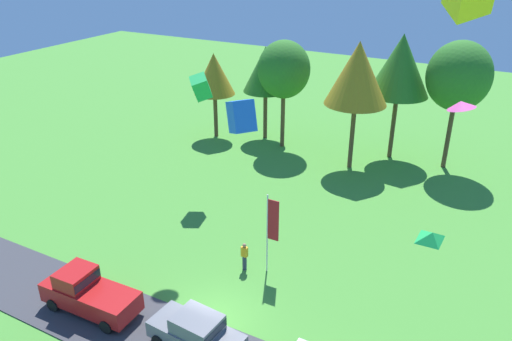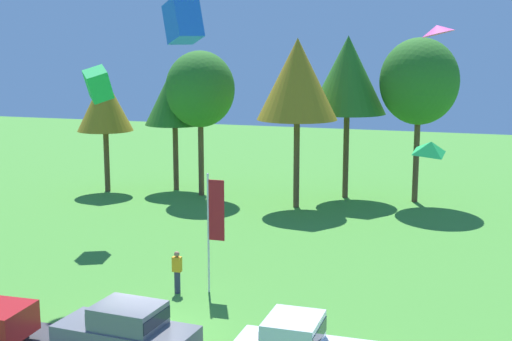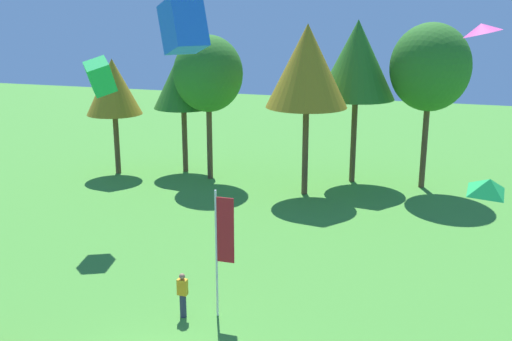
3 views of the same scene
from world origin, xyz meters
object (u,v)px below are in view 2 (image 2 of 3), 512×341
(kite_box_topmost, at_px, (183,21))
(car_sedan_near_entrance, at_px, (127,331))
(tree_far_left, at_px, (105,104))
(tree_center_back, at_px, (348,75))
(kite_delta_trailing_tail, at_px, (438,29))
(flag_banner, at_px, (214,218))
(kite_diamond_high_right, at_px, (431,148))
(tree_far_right, at_px, (174,95))
(tree_lone_near, at_px, (297,80))
(person_on_lawn, at_px, (177,272))
(kite_box_over_trees, at_px, (98,84))
(tree_left_of_center, at_px, (419,82))
(tree_right_of_center, at_px, (200,90))

(kite_box_topmost, bearing_deg, car_sedan_near_entrance, -109.36)
(tree_far_left, bearing_deg, kite_box_topmost, -54.58)
(tree_center_back, distance_m, kite_delta_trailing_tail, 18.13)
(flag_banner, bearing_deg, car_sedan_near_entrance, -92.76)
(kite_diamond_high_right, xyz_separation_m, kite_box_topmost, (-7.73, -0.94, 3.83))
(tree_center_back, bearing_deg, tree_far_right, -174.85)
(flag_banner, height_order, kite_box_topmost, kite_box_topmost)
(tree_lone_near, distance_m, kite_diamond_high_right, 20.70)
(person_on_lawn, xyz_separation_m, kite_box_topmost, (2.00, -3.60, 9.60))
(kite_diamond_high_right, bearing_deg, kite_box_over_trees, 149.94)
(kite_box_topmost, xyz_separation_m, kite_box_over_trees, (-9.38, 10.84, -2.75))
(person_on_lawn, relative_size, tree_lone_near, 0.17)
(tree_far_left, relative_size, tree_center_back, 0.75)
(tree_lone_near, relative_size, kite_box_over_trees, 6.72)
(tree_far_left, bearing_deg, kite_delta_trailing_tail, -32.49)
(tree_far_left, height_order, kite_box_over_trees, kite_box_over_trees)
(car_sedan_near_entrance, distance_m, tree_far_left, 27.04)
(tree_left_of_center, bearing_deg, tree_far_left, -171.69)
(tree_far_right, xyz_separation_m, kite_delta_trailing_tail, (17.69, -15.77, 3.91))
(car_sedan_near_entrance, relative_size, tree_left_of_center, 0.45)
(tree_far_right, bearing_deg, tree_left_of_center, 3.82)
(tree_right_of_center, xyz_separation_m, tree_center_back, (9.04, 2.16, 0.93))
(flag_banner, relative_size, kite_diamond_high_right, 4.63)
(tree_left_of_center, distance_m, kite_delta_trailing_tail, 17.17)
(tree_lone_near, bearing_deg, flag_banner, -87.63)
(tree_far_left, distance_m, kite_delta_trailing_tail, 26.29)
(tree_right_of_center, height_order, flag_banner, tree_right_of_center)
(person_on_lawn, relative_size, tree_left_of_center, 0.17)
(tree_center_back, xyz_separation_m, flag_banner, (-1.68, -19.10, -4.73))
(tree_left_of_center, bearing_deg, kite_delta_trailing_tail, -83.28)
(kite_box_topmost, distance_m, kite_box_over_trees, 14.60)
(tree_left_of_center, bearing_deg, kite_diamond_high_right, -84.15)
(car_sedan_near_entrance, bearing_deg, flag_banner, 87.24)
(person_on_lawn, xyz_separation_m, kite_delta_trailing_tail, (9.43, 2.77, 9.40))
(person_on_lawn, height_order, tree_right_of_center, tree_right_of_center)
(tree_left_of_center, relative_size, flag_banner, 2.10)
(car_sedan_near_entrance, xyz_separation_m, tree_center_back, (2.00, 25.80, 6.74))
(tree_far_right, xyz_separation_m, tree_right_of_center, (2.29, -1.14, 0.49))
(tree_center_back, height_order, kite_box_topmost, kite_box_topmost)
(tree_center_back, bearing_deg, tree_right_of_center, -166.55)
(tree_far_left, distance_m, tree_lone_near, 13.33)
(kite_delta_trailing_tail, bearing_deg, kite_diamond_high_right, -86.86)
(flag_banner, height_order, kite_diamond_high_right, kite_diamond_high_right)
(car_sedan_near_entrance, relative_size, tree_lone_near, 0.45)
(car_sedan_near_entrance, xyz_separation_m, tree_left_of_center, (6.38, 25.83, 6.41))
(tree_lone_near, xyz_separation_m, kite_box_topmost, (1.25, -19.57, 2.81))
(person_on_lawn, distance_m, tree_right_of_center, 19.34)
(person_on_lawn, distance_m, tree_left_of_center, 21.97)
(tree_left_of_center, bearing_deg, car_sedan_near_entrance, -103.87)
(kite_box_topmost, bearing_deg, kite_delta_trailing_tail, 40.59)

